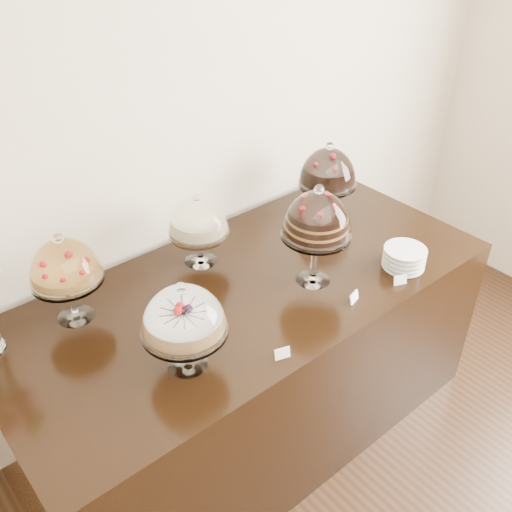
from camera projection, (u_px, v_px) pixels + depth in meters
wall_back at (111, 132)px, 2.33m from camera, size 5.00×0.04×3.00m
display_counter at (249, 360)px, 2.72m from camera, size 2.20×1.00×0.90m
cake_stand_sugar_sponge at (183, 316)px, 1.95m from camera, size 0.31×0.31×0.37m
cake_stand_choco_layer at (317, 219)px, 2.32m from camera, size 0.29×0.29×0.47m
cake_stand_cheesecake at (198, 221)px, 2.50m from camera, size 0.27×0.27×0.34m
cake_stand_dark_choco at (328, 170)px, 2.84m from camera, size 0.30×0.30×0.39m
cake_stand_fruit_tart at (64, 265)px, 2.15m from camera, size 0.28×0.28×0.39m
plate_stack at (404, 258)px, 2.55m from camera, size 0.18×0.18×0.09m
price_card_left at (282, 353)px, 2.09m from camera, size 0.06×0.03×0.04m
price_card_right at (400, 280)px, 2.46m from camera, size 0.06×0.04×0.04m
price_card_extra at (354, 297)px, 2.36m from camera, size 0.06×0.03×0.04m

